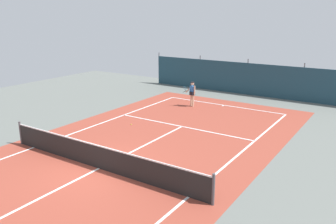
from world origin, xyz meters
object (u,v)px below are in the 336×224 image
Objects in this scene: tennis_player at (192,92)px; parked_car at (278,81)px; tennis_ball_near_player at (131,124)px; tennis_net at (98,157)px.

parked_car is (3.35, 7.83, -0.12)m from tennis_player.
tennis_ball_near_player is 0.02× the size of parked_car.
tennis_net is 18.41m from parked_car.
tennis_net is at bearing 122.15° from tennis_player.
tennis_net is 2.36× the size of parked_car.
tennis_net is 153.33× the size of tennis_ball_near_player.
parked_car is at bearing 84.83° from tennis_net.
tennis_player reaches higher than tennis_ball_near_player.
tennis_player is at bearing 99.15° from tennis_net.
tennis_player is 0.38× the size of parked_car.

